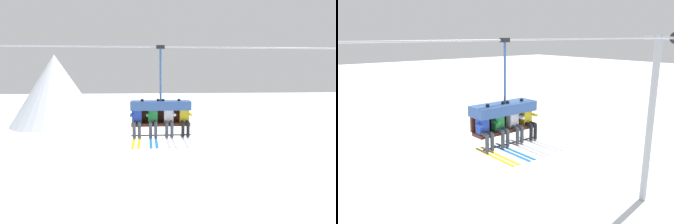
# 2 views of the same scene
# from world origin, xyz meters

# --- Properties ---
(mountain_peak_east) EXTENTS (13.62, 13.62, 10.88)m
(mountain_peak_east) POSITION_xyz_m (-14.44, 32.71, 5.44)
(mountain_peak_east) COLOR silver
(mountain_peak_east) RESTS_ON ground_plane
(lift_cable) EXTENTS (19.44, 0.05, 0.05)m
(lift_cable) POSITION_xyz_m (1.98, -0.80, 8.71)
(lift_cable) COLOR #9EA3A8
(chairlift_chair) EXTENTS (2.06, 0.74, 3.03)m
(chairlift_chair) POSITION_xyz_m (0.40, -0.73, 6.62)
(chairlift_chair) COLOR #512819
(skier_blue) EXTENTS (0.48, 1.70, 1.34)m
(skier_blue) POSITION_xyz_m (-0.42, -0.94, 6.33)
(skier_blue) COLOR #2847B7
(skier_green) EXTENTS (0.48, 1.70, 1.34)m
(skier_green) POSITION_xyz_m (0.13, -0.94, 6.33)
(skier_green) COLOR #23843D
(skier_white) EXTENTS (0.48, 1.70, 1.34)m
(skier_white) POSITION_xyz_m (0.67, -0.94, 6.33)
(skier_white) COLOR silver
(skier_yellow) EXTENTS (0.48, 1.70, 1.34)m
(skier_yellow) POSITION_xyz_m (1.21, -0.94, 6.33)
(skier_yellow) COLOR yellow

